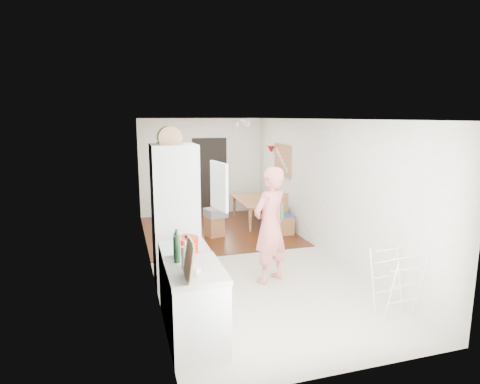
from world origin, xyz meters
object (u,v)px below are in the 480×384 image
dining_table (258,213)px  drying_rack (395,284)px  stool (214,227)px  dining_chair (283,215)px  person (270,215)px

dining_table → drying_rack: size_ratio=1.65×
dining_table → stool: (-1.27, -0.79, -0.03)m
dining_table → stool: dining_table is taller
dining_table → dining_chair: dining_chair is taller
person → dining_chair: size_ratio=2.43×
dining_chair → stool: 1.52m
dining_chair → stool: size_ratio=2.01×
stool → drying_rack: 4.30m
person → dining_table: person is taller
dining_table → dining_chair: size_ratio=1.61×
dining_table → dining_chair: 1.09m
dining_table → drying_rack: drying_rack is taller
drying_rack → stool: bearing=106.3°
person → drying_rack: 2.00m
drying_rack → dining_chair: bearing=86.0°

